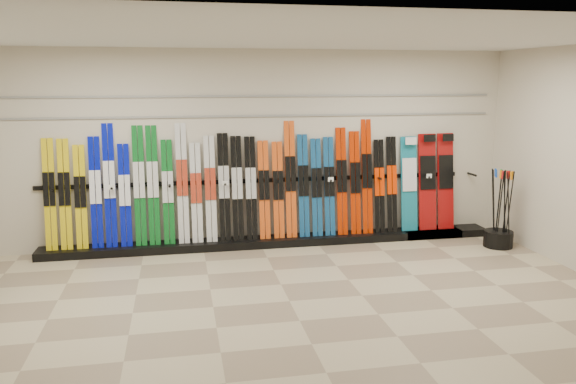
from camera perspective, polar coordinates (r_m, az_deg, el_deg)
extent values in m
plane|color=gray|center=(6.68, 0.16, -11.03)|extent=(8.00, 8.00, 0.00)
plane|color=beige|center=(8.71, -3.06, 4.45)|extent=(8.00, 0.00, 8.00)
plane|color=silver|center=(6.19, 0.18, 15.57)|extent=(8.00, 8.00, 0.00)
cube|color=black|center=(8.82, -1.31, -5.01)|extent=(8.00, 0.40, 0.12)
cube|color=yellow|center=(8.76, -23.07, -0.24)|extent=(0.17, 0.26, 1.60)
cube|color=yellow|center=(8.72, -21.74, -0.23)|extent=(0.17, 0.26, 1.59)
cube|color=yellow|center=(8.69, -20.33, -0.48)|extent=(0.17, 0.24, 1.50)
cube|color=#0611B1|center=(8.65, -18.95, -0.04)|extent=(0.17, 0.26, 1.62)
cube|color=#0611B1|center=(8.62, -17.67, 0.63)|extent=(0.17, 0.29, 1.80)
cube|color=#0611B1|center=(8.61, -16.24, -0.32)|extent=(0.17, 0.24, 1.50)
cube|color=#0D611F|center=(8.58, -14.87, 0.61)|extent=(0.17, 0.28, 1.77)
cube|color=#0D611F|center=(8.57, -13.56, 0.66)|extent=(0.17, 0.28, 1.76)
cube|color=#0D611F|center=(8.57, -12.10, -0.01)|extent=(0.17, 0.25, 1.55)
cube|color=silver|center=(8.56, -10.69, 0.85)|extent=(0.17, 0.29, 1.79)
cube|color=silver|center=(8.57, -9.30, -0.09)|extent=(0.17, 0.24, 1.49)
cube|color=silver|center=(8.58, -7.89, 0.31)|extent=(0.17, 0.26, 1.60)
cube|color=black|center=(8.59, -6.52, 0.47)|extent=(0.17, 0.26, 1.63)
cube|color=black|center=(8.61, -5.19, 0.37)|extent=(0.17, 0.26, 1.58)
cube|color=black|center=(8.63, -3.79, 0.39)|extent=(0.17, 0.26, 1.57)
cube|color=#E15116|center=(8.66, -2.45, 0.21)|extent=(0.17, 0.25, 1.51)
cube|color=#E15116|center=(8.70, -1.01, 0.20)|extent=(0.17, 0.24, 1.49)
cube|color=#E15116|center=(8.73, 0.25, 1.29)|extent=(0.17, 0.29, 1.80)
cube|color=navy|center=(8.77, 1.58, 0.64)|extent=(0.17, 0.26, 1.59)
cube|color=navy|center=(8.82, 2.92, 0.46)|extent=(0.17, 0.25, 1.52)
cube|color=navy|center=(8.87, 4.20, 0.58)|extent=(0.17, 0.25, 1.54)
cube|color=#B92500|center=(8.93, 5.47, 1.08)|extent=(0.17, 0.27, 1.68)
cube|color=#B92500|center=(8.99, 6.83, 0.93)|extent=(0.17, 0.26, 1.62)
cube|color=#B92500|center=(9.05, 8.01, 1.56)|extent=(0.17, 0.29, 1.81)
cube|color=black|center=(9.13, 9.26, 0.58)|extent=(0.17, 0.24, 1.49)
cube|color=black|center=(9.20, 10.49, 0.76)|extent=(0.17, 0.25, 1.53)
cube|color=#14728C|center=(9.33, 12.19, 0.82)|extent=(0.27, 0.24, 1.52)
cube|color=#990C0C|center=(9.46, 13.97, 1.00)|extent=(0.29, 0.24, 1.56)
cube|color=#990C0C|center=(9.59, 15.70, 1.06)|extent=(0.27, 0.24, 1.57)
cylinder|color=black|center=(9.30, 20.57, -4.47)|extent=(0.44, 0.44, 0.25)
cylinder|color=black|center=(9.17, 21.23, -1.61)|extent=(0.08, 0.04, 1.18)
cylinder|color=black|center=(9.17, 20.56, -1.57)|extent=(0.09, 0.08, 1.18)
cylinder|color=black|center=(9.32, 20.11, -1.34)|extent=(0.12, 0.05, 1.18)
cylinder|color=black|center=(9.26, 20.59, -1.44)|extent=(0.07, 0.15, 1.17)
cylinder|color=black|center=(9.16, 21.15, -1.62)|extent=(0.10, 0.07, 1.18)
cylinder|color=black|center=(9.08, 21.49, -1.75)|extent=(0.12, 0.05, 1.18)
cylinder|color=black|center=(9.20, 20.17, -1.49)|extent=(0.10, 0.06, 1.18)
cylinder|color=black|center=(9.19, 21.13, -1.58)|extent=(0.02, 0.13, 1.18)
cylinder|color=black|center=(9.11, 20.72, -1.66)|extent=(0.05, 0.13, 1.18)
cylinder|color=black|center=(9.15, 21.55, -1.66)|extent=(0.06, 0.06, 1.18)
cube|color=gray|center=(8.64, -3.08, 7.72)|extent=(7.60, 0.02, 0.03)
cube|color=gray|center=(8.63, -3.10, 9.71)|extent=(7.60, 0.02, 0.03)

